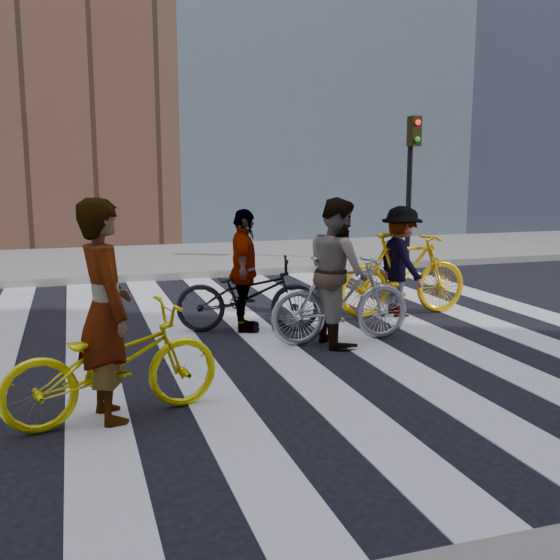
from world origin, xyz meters
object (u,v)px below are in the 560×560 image
rider_mid (338,271)px  rider_rear (244,271)px  bike_dark_rear (248,295)px  traffic_signal (412,165)px  bike_silver_mid (341,299)px  bike_yellow_left (113,363)px  bike_yellow_right (403,274)px  rider_right (401,262)px  rider_left (105,311)px

rider_mid → rider_rear: 1.35m
rider_rear → bike_dark_rear: bearing=-74.8°
rider_rear → traffic_signal: bearing=-31.8°
traffic_signal → rider_mid: size_ratio=1.80×
bike_silver_mid → bike_dark_rear: 1.35m
bike_yellow_left → rider_mid: size_ratio=1.05×
bike_yellow_left → bike_yellow_right: (4.41, 2.92, 0.12)m
traffic_signal → rider_rear: traffic_signal is taller
bike_yellow_left → bike_dark_rear: bearing=-48.3°
bike_dark_rear → rider_right: 2.45m
bike_silver_mid → rider_left: (-2.96, -1.77, 0.42)m
rider_right → rider_rear: 2.48m
rider_mid → rider_right: rider_mid is taller
rider_mid → rider_rear: (-0.97, 0.93, -0.09)m
rider_left → rider_rear: bearing=-48.3°
bike_yellow_right → rider_mid: (-1.55, -1.15, 0.29)m
bike_yellow_right → rider_mid: size_ratio=1.14×
bike_yellow_left → rider_right: (4.36, 2.92, 0.32)m
bike_dark_rear → rider_left: rider_left is taller
bike_yellow_right → traffic_signal: bearing=-30.2°
bike_silver_mid → rider_rear: rider_rear is taller
traffic_signal → bike_silver_mid: 7.21m
bike_silver_mid → bike_yellow_left: bearing=121.2°
traffic_signal → rider_left: size_ratio=1.70×
bike_yellow_right → bike_yellow_left: bearing=122.9°
traffic_signal → bike_silver_mid: traffic_signal is taller
rider_left → traffic_signal: bearing=-56.0°
traffic_signal → bike_dark_rear: bearing=-136.7°
bike_yellow_right → rider_left: bearing=122.6°
traffic_signal → bike_yellow_left: 10.38m
traffic_signal → bike_yellow_right: (-2.58, -4.54, -1.65)m
rider_right → bike_silver_mid: bearing=127.9°
bike_dark_rear → rider_mid: size_ratio=1.05×
traffic_signal → rider_rear: size_ratio=1.99×
bike_silver_mid → rider_right: bearing=-51.6°
rider_mid → bike_dark_rear: bearing=44.7°
traffic_signal → bike_silver_mid: size_ratio=1.78×
bike_yellow_left → rider_mid: (2.86, 1.77, 0.42)m
bike_dark_rear → rider_right: (2.42, 0.22, 0.32)m
bike_yellow_right → bike_dark_rear: 2.48m
bike_yellow_left → bike_yellow_right: bearing=-69.1°
traffic_signal → bike_silver_mid: bearing=-125.6°
rider_right → rider_rear: size_ratio=0.99×
bike_yellow_left → rider_rear: size_ratio=1.16×
bike_yellow_left → rider_rear: 3.31m
bike_yellow_left → bike_silver_mid: (2.91, 1.77, 0.05)m
rider_left → rider_mid: size_ratio=1.06×
bike_dark_rear → rider_left: 3.39m
rider_mid → rider_rear: rider_mid is taller
rider_mid → traffic_signal: bearing=-36.0°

